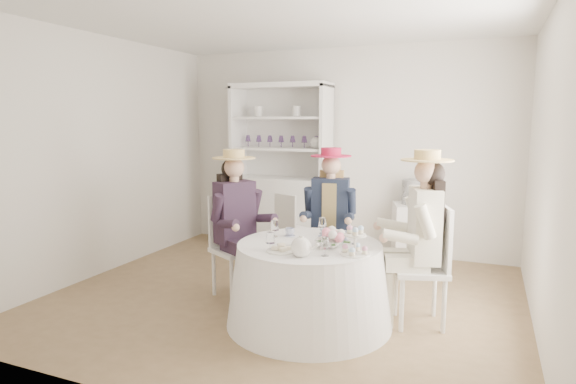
% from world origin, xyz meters
% --- Properties ---
extents(ground, '(4.50, 4.50, 0.00)m').
position_xyz_m(ground, '(0.00, 0.00, 0.00)').
color(ground, brown).
rests_on(ground, ground).
extents(ceiling, '(4.50, 4.50, 0.00)m').
position_xyz_m(ceiling, '(0.00, 0.00, 2.70)').
color(ceiling, white).
rests_on(ceiling, wall_back).
extents(wall_back, '(4.50, 0.00, 4.50)m').
position_xyz_m(wall_back, '(0.00, 2.00, 1.35)').
color(wall_back, silver).
rests_on(wall_back, ground).
extents(wall_front, '(4.50, 0.00, 4.50)m').
position_xyz_m(wall_front, '(0.00, -2.00, 1.35)').
color(wall_front, silver).
rests_on(wall_front, ground).
extents(wall_left, '(0.00, 4.50, 4.50)m').
position_xyz_m(wall_left, '(-2.25, 0.00, 1.35)').
color(wall_left, silver).
rests_on(wall_left, ground).
extents(wall_right, '(0.00, 4.50, 4.50)m').
position_xyz_m(wall_right, '(2.25, 0.00, 1.35)').
color(wall_right, silver).
rests_on(wall_right, ground).
extents(tea_table, '(1.44, 1.44, 0.71)m').
position_xyz_m(tea_table, '(0.44, -0.48, 0.35)').
color(tea_table, white).
rests_on(tea_table, ground).
extents(hutch, '(1.48, 0.91, 2.23)m').
position_xyz_m(hutch, '(-0.75, 1.69, 0.79)').
color(hutch, silver).
rests_on(hutch, ground).
extents(side_table, '(0.58, 0.58, 0.73)m').
position_xyz_m(side_table, '(1.00, 1.75, 0.36)').
color(side_table, silver).
rests_on(side_table, ground).
extents(hatbox, '(0.34, 0.34, 0.30)m').
position_xyz_m(hatbox, '(1.00, 1.75, 0.88)').
color(hatbox, black).
rests_on(hatbox, side_table).
extents(guest_left, '(0.63, 0.57, 1.47)m').
position_xyz_m(guest_left, '(-0.45, -0.15, 0.83)').
color(guest_left, silver).
rests_on(guest_left, ground).
extents(guest_mid, '(0.55, 0.58, 1.47)m').
position_xyz_m(guest_mid, '(0.33, 0.46, 0.83)').
color(guest_mid, silver).
rests_on(guest_mid, ground).
extents(guest_right, '(0.62, 0.57, 1.51)m').
position_xyz_m(guest_right, '(1.32, -0.15, 0.85)').
color(guest_right, silver).
rests_on(guest_right, ground).
extents(spare_chair, '(0.46, 0.46, 0.87)m').
position_xyz_m(spare_chair, '(-0.38, 1.10, 0.47)').
color(spare_chair, silver).
rests_on(spare_chair, ground).
extents(teacup_a, '(0.11, 0.11, 0.07)m').
position_xyz_m(teacup_a, '(0.19, -0.30, 0.74)').
color(teacup_a, white).
rests_on(teacup_a, tea_table).
extents(teacup_b, '(0.09, 0.09, 0.07)m').
position_xyz_m(teacup_b, '(0.48, -0.20, 0.74)').
color(teacup_b, white).
rests_on(teacup_b, tea_table).
extents(teacup_c, '(0.13, 0.13, 0.08)m').
position_xyz_m(teacup_c, '(0.68, -0.29, 0.75)').
color(teacup_c, white).
rests_on(teacup_c, tea_table).
extents(flower_bowl, '(0.23, 0.23, 0.06)m').
position_xyz_m(flower_bowl, '(0.63, -0.53, 0.74)').
color(flower_bowl, white).
rests_on(flower_bowl, tea_table).
extents(flower_arrangement, '(0.20, 0.20, 0.08)m').
position_xyz_m(flower_arrangement, '(0.66, -0.51, 0.81)').
color(flower_arrangement, pink).
rests_on(flower_arrangement, tea_table).
extents(table_teapot, '(0.23, 0.16, 0.17)m').
position_xyz_m(table_teapot, '(0.51, -0.87, 0.78)').
color(table_teapot, white).
rests_on(table_teapot, tea_table).
extents(sandwich_plate, '(0.24, 0.24, 0.05)m').
position_xyz_m(sandwich_plate, '(0.32, -0.80, 0.72)').
color(sandwich_plate, white).
rests_on(sandwich_plate, tea_table).
extents(cupcake_stand, '(0.24, 0.24, 0.22)m').
position_xyz_m(cupcake_stand, '(0.88, -0.66, 0.79)').
color(cupcake_stand, white).
rests_on(cupcake_stand, tea_table).
extents(stemware_set, '(0.82, 0.79, 0.15)m').
position_xyz_m(stemware_set, '(0.44, -0.48, 0.78)').
color(stemware_set, white).
rests_on(stemware_set, tea_table).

